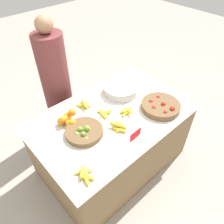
{
  "coord_description": "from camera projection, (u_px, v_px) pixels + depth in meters",
  "views": [
    {
      "loc": [
        -1.09,
        -1.19,
        2.28
      ],
      "look_at": [
        0.0,
        0.0,
        0.82
      ],
      "focal_mm": 35.0,
      "sensor_mm": 36.0,
      "label": 1
    }
  ],
  "objects": [
    {
      "name": "banana_bunch_middle_right",
      "position": [
        126.0,
        111.0,
        2.23
      ],
      "size": [
        0.17,
        0.16,
        0.05
      ],
      "color": "yellow",
      "rests_on": "market_table"
    },
    {
      "name": "tomato_basket",
      "position": [
        161.0,
        106.0,
        2.27
      ],
      "size": [
        0.41,
        0.41,
        0.1
      ],
      "color": "brown",
      "rests_on": "market_table"
    },
    {
      "name": "banana_bunch_middle_left",
      "position": [
        85.0,
        175.0,
        1.68
      ],
      "size": [
        0.14,
        0.18,
        0.05
      ],
      "color": "yellow",
      "rests_on": "market_table"
    },
    {
      "name": "price_sign",
      "position": [
        135.0,
        135.0,
        1.96
      ],
      "size": [
        0.14,
        0.01,
        0.09
      ],
      "rotation": [
        0.0,
        0.0,
        0.03
      ],
      "color": "red",
      "rests_on": "market_table"
    },
    {
      "name": "banana_bunch_front_left",
      "position": [
        119.0,
        127.0,
        2.06
      ],
      "size": [
        0.14,
        0.2,
        0.06
      ],
      "color": "yellow",
      "rests_on": "market_table"
    },
    {
      "name": "metal_bowl",
      "position": [
        121.0,
        89.0,
        2.48
      ],
      "size": [
        0.39,
        0.39,
        0.09
      ],
      "color": "silver",
      "rests_on": "market_table"
    },
    {
      "name": "vendor_person",
      "position": [
        57.0,
        88.0,
        2.63
      ],
      "size": [
        0.33,
        0.33,
        1.58
      ],
      "color": "brown",
      "rests_on": "ground_plane"
    },
    {
      "name": "orange_pile",
      "position": [
        67.0,
        119.0,
        2.11
      ],
      "size": [
        0.2,
        0.19,
        0.13
      ],
      "color": "orange",
      "rests_on": "market_table"
    },
    {
      "name": "banana_bunch_front_center",
      "position": [
        84.0,
        105.0,
        2.3
      ],
      "size": [
        0.14,
        0.16,
        0.06
      ],
      "color": "yellow",
      "rests_on": "market_table"
    },
    {
      "name": "banana_bunch_back_center",
      "position": [
        104.0,
        113.0,
        2.22
      ],
      "size": [
        0.16,
        0.16,
        0.03
      ],
      "color": "yellow",
      "rests_on": "market_table"
    },
    {
      "name": "ground_plane",
      "position": [
        112.0,
        160.0,
        2.73
      ],
      "size": [
        12.0,
        12.0,
        0.0
      ],
      "primitive_type": "plane",
      "color": "#ADA599"
    },
    {
      "name": "lime_bowl",
      "position": [
        84.0,
        132.0,
        2.01
      ],
      "size": [
        0.35,
        0.35,
        0.1
      ],
      "color": "brown",
      "rests_on": "market_table"
    },
    {
      "name": "market_table",
      "position": [
        112.0,
        140.0,
        2.47
      ],
      "size": [
        1.63,
        1.06,
        0.77
      ],
      "color": "olive",
      "rests_on": "ground_plane"
    }
  ]
}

